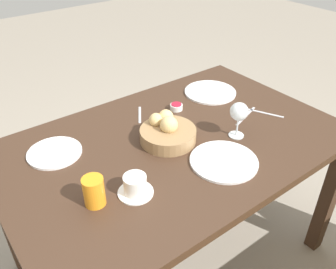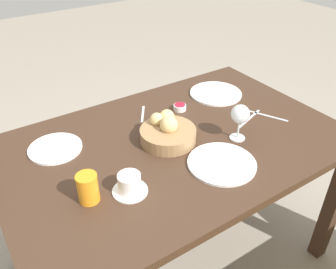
% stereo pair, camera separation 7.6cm
% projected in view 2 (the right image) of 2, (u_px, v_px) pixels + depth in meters
% --- Properties ---
extents(ground_plane, '(10.00, 10.00, 0.00)m').
position_uv_depth(ground_plane, '(173.00, 255.00, 1.88)').
color(ground_plane, gray).
extents(dining_table, '(1.40, 0.91, 0.74)m').
position_uv_depth(dining_table, '(174.00, 159.00, 1.52)').
color(dining_table, '#3D281C').
rests_on(dining_table, ground_plane).
extents(bread_basket, '(0.23, 0.23, 0.11)m').
position_uv_depth(bread_basket, '(167.00, 131.00, 1.45)').
color(bread_basket, '#99754C').
rests_on(bread_basket, dining_table).
extents(plate_near_left, '(0.26, 0.26, 0.01)m').
position_uv_depth(plate_near_left, '(216.00, 93.00, 1.80)').
color(plate_near_left, white).
rests_on(plate_near_left, dining_table).
extents(plate_near_right, '(0.21, 0.21, 0.01)m').
position_uv_depth(plate_near_right, '(55.00, 148.00, 1.41)').
color(plate_near_right, white).
rests_on(plate_near_right, dining_table).
extents(plate_far_center, '(0.26, 0.26, 0.01)m').
position_uv_depth(plate_far_center, '(222.00, 163.00, 1.33)').
color(plate_far_center, white).
rests_on(plate_far_center, dining_table).
extents(juice_glass, '(0.07, 0.07, 0.10)m').
position_uv_depth(juice_glass, '(88.00, 188.00, 1.15)').
color(juice_glass, orange).
rests_on(juice_glass, dining_table).
extents(wine_glass, '(0.08, 0.08, 0.16)m').
position_uv_depth(wine_glass, '(240.00, 115.00, 1.42)').
color(wine_glass, silver).
rests_on(wine_glass, dining_table).
extents(coffee_cup, '(0.12, 0.12, 0.07)m').
position_uv_depth(coffee_cup, '(130.00, 184.00, 1.20)').
color(coffee_cup, white).
rests_on(coffee_cup, dining_table).
extents(jam_bowl_berry, '(0.06, 0.06, 0.03)m').
position_uv_depth(jam_bowl_berry, '(180.00, 107.00, 1.67)').
color(jam_bowl_berry, white).
rests_on(jam_bowl_berry, dining_table).
extents(fork_silver, '(0.19, 0.07, 0.00)m').
position_uv_depth(fork_silver, '(249.00, 119.00, 1.61)').
color(fork_silver, '#B7B7BC').
rests_on(fork_silver, dining_table).
extents(knife_silver, '(0.10, 0.18, 0.00)m').
position_uv_depth(knife_silver, '(267.00, 116.00, 1.63)').
color(knife_silver, '#B7B7BC').
rests_on(knife_silver, dining_table).
extents(spoon_coffee, '(0.09, 0.13, 0.00)m').
position_uv_depth(spoon_coffee, '(142.00, 114.00, 1.64)').
color(spoon_coffee, '#B7B7BC').
rests_on(spoon_coffee, dining_table).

